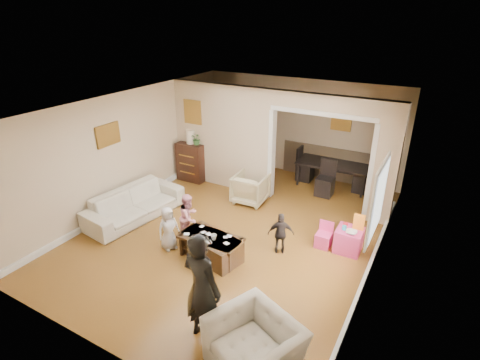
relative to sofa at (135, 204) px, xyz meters
The scene contains 27 objects.
floor 2.28m from the sofa, 16.12° to the left, with size 7.00×7.00×0.00m, color olive.
partition_left 2.73m from the sofa, 71.96° to the left, with size 2.75×0.18×2.60m, color #C7B692.
partition_right 5.33m from the sofa, 27.60° to the left, with size 0.55×0.18×2.60m, color #C7B692.
partition_header 4.58m from the sofa, 36.61° to the left, with size 2.22×0.18×0.35m, color #C7B692.
window_pane 5.05m from the sofa, ahead, with size 0.03×0.95×1.10m, color white.
framed_art_partition 2.78m from the sofa, 90.85° to the left, with size 0.45×0.03×0.55m, color brown.
framed_art_sofa_wall 1.58m from the sofa, behind, with size 0.03×0.55×0.40m, color brown.
framed_art_alcove 5.39m from the sofa, 51.23° to the left, with size 0.45×0.03×0.55m, color brown.
sofa is the anchor object (origin of this frame).
armchair_back 2.65m from the sofa, 45.75° to the left, with size 0.74×0.76×0.69m, color #C3B687.
armchair_front 4.54m from the sofa, 27.70° to the right, with size 1.07×0.93×0.69m, color silver.
dresser 2.28m from the sofa, 92.83° to the left, with size 0.75×0.42×1.03m, color black.
table_lamp 2.44m from the sofa, 92.83° to the left, with size 0.22×0.22×0.36m, color beige.
potted_plant 2.43m from the sofa, 87.80° to the left, with size 0.29×0.25×0.32m, color #3B6A2F.
coffee_table 2.29m from the sofa, 10.43° to the right, with size 1.14×0.57×0.43m, color #352111.
coffee_cup 2.40m from the sofa, 11.17° to the right, with size 0.11×0.11×0.10m, color silver.
play_table 4.52m from the sofa, 13.03° to the left, with size 0.47×0.47×0.45m, color #E43C8A.
cereal_box 4.66m from the sofa, 13.89° to the left, with size 0.20×0.07×0.30m, color yellow.
cyan_cup 4.41m from the sofa, 12.69° to the left, with size 0.08×0.08×0.08m, color #27B0C3.
toy_block 4.43m from the sofa, 14.89° to the left, with size 0.08×0.06×0.05m, color red.
play_bowl 4.54m from the sofa, 11.41° to the left, with size 0.20×0.20×0.05m, color white.
dining_table 4.97m from the sofa, 48.79° to the left, with size 1.80×1.01×0.63m, color black.
adult_person 3.82m from the sofa, 32.43° to the right, with size 0.61×0.40×1.68m, color black.
child_kneel_a 1.52m from the sofa, 21.92° to the right, with size 0.42×0.27×0.86m, color silver.
child_kneel_b 1.57m from the sofa, ahead, with size 0.47×0.37×0.98m, color pink.
child_toddler 3.32m from the sofa, ahead, with size 0.48×0.20×0.82m, color black.
craft_papers 2.27m from the sofa, ahead, with size 0.92×0.49×0.00m.
Camera 1 is at (3.36, -5.79, 4.14)m, focal length 28.04 mm.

